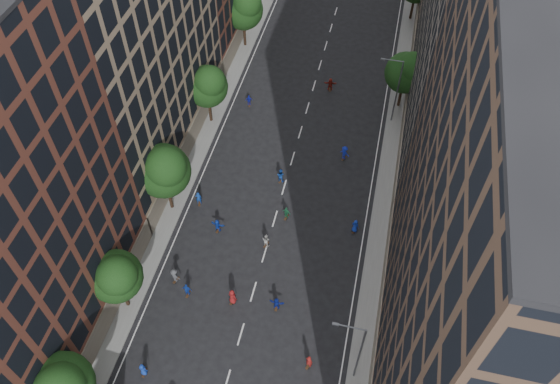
{
  "coord_description": "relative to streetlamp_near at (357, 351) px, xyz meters",
  "views": [
    {
      "loc": [
        8.35,
        -6.72,
        46.78
      ],
      "look_at": [
        0.08,
        29.13,
        2.0
      ],
      "focal_mm": 35.0,
      "sensor_mm": 36.0,
      "label": 1
    }
  ],
  "objects": [
    {
      "name": "tree_right_a",
      "position": [
        1.02,
        35.85,
        0.46
      ],
      "size": [
        5.0,
        5.0,
        8.39
      ],
      "color": "black",
      "rests_on": "ground"
    },
    {
      "name": "skater_5",
      "position": [
        -7.79,
        4.86,
        -4.4
      ],
      "size": [
        1.43,
        0.48,
        1.53
      ],
      "primitive_type": "imported",
      "rotation": [
        0.0,
        0.0,
        3.12
      ],
      "color": "#122395",
      "rests_on": "ground"
    },
    {
      "name": "skater_10",
      "position": [
        -9.2,
        15.42,
        -4.36
      ],
      "size": [
        1.02,
        0.64,
        1.61
      ],
      "primitive_type": "imported",
      "rotation": [
        0.0,
        0.0,
        2.86
      ],
      "color": "#1E673E",
      "rests_on": "ground"
    },
    {
      "name": "tree_left_1",
      "position": [
        -21.39,
        1.86,
        0.38
      ],
      "size": [
        4.8,
        4.8,
        8.21
      ],
      "color": "black",
      "rests_on": "ground"
    },
    {
      "name": "skater_8",
      "position": [
        -10.46,
        11.54,
        -4.35
      ],
      "size": [
        0.96,
        0.85,
        1.65
      ],
      "primitive_type": "imported",
      "rotation": [
        0.0,
        0.0,
        2.81
      ],
      "color": "#B3B2AE",
      "rests_on": "ground"
    },
    {
      "name": "skater_17",
      "position": [
        -8.19,
        37.15,
        -4.3
      ],
      "size": [
        1.67,
        0.71,
        1.74
      ],
      "primitive_type": "imported",
      "rotation": [
        0.0,
        0.0,
        3.26
      ],
      "color": "maroon",
      "rests_on": "ground"
    },
    {
      "name": "skater_15",
      "position": [
        -4.53,
        25.34,
        -4.24
      ],
      "size": [
        1.37,
        1.11,
        1.85
      ],
      "primitive_type": "imported",
      "rotation": [
        0.0,
        0.0,
        2.73
      ],
      "color": "#1524AD",
      "rests_on": "ground"
    },
    {
      "name": "bldg_right_b",
      "position": [
        8.63,
        32.0,
        11.33
      ],
      "size": [
        14.0,
        28.0,
        33.0
      ],
      "primitive_type": "cube",
      "color": "#655D53",
      "rests_on": "ground"
    },
    {
      "name": "sidewalk_right",
      "position": [
        1.63,
        35.5,
        -5.09
      ],
      "size": [
        4.0,
        105.0,
        0.15
      ],
      "primitive_type": "cube",
      "color": "slate",
      "rests_on": "ground"
    },
    {
      "name": "bldg_left_b",
      "position": [
        -29.37,
        23.0,
        11.83
      ],
      "size": [
        14.0,
        26.0,
        34.0
      ],
      "primitive_type": "cube",
      "color": "#8A745A",
      "rests_on": "ground"
    },
    {
      "name": "streetlamp_far",
      "position": [
        0.0,
        33.0,
        0.0
      ],
      "size": [
        2.64,
        0.22,
        9.06
      ],
      "color": "#595B60",
      "rests_on": "ground"
    },
    {
      "name": "skater_9",
      "position": [
        -18.05,
        5.49,
        -4.27
      ],
      "size": [
        1.32,
        1.03,
        1.8
      ],
      "primitive_type": "imported",
      "rotation": [
        0.0,
        0.0,
        2.78
      ],
      "color": "#45474B",
      "rests_on": "ground"
    },
    {
      "name": "skater_6",
      "position": [
        -11.98,
        4.53,
        -4.23
      ],
      "size": [
        1.07,
        0.89,
        1.88
      ],
      "primitive_type": "imported",
      "rotation": [
        0.0,
        0.0,
        2.77
      ],
      "color": "maroon",
      "rests_on": "ground"
    },
    {
      "name": "tree_left_4",
      "position": [
        -21.37,
        43.84,
        0.93
      ],
      "size": [
        5.4,
        5.4,
        9.08
      ],
      "color": "black",
      "rests_on": "ground"
    },
    {
      "name": "skater_7",
      "position": [
        -3.75,
        0.01,
        -4.29
      ],
      "size": [
        0.75,
        0.62,
        1.76
      ],
      "primitive_type": "imported",
      "rotation": [
        0.0,
        0.0,
        2.77
      ],
      "color": "maroon",
      "rests_on": "ground"
    },
    {
      "name": "skater_4",
      "position": [
        -16.4,
        4.31,
        -4.33
      ],
      "size": [
        1.01,
        0.46,
        1.69
      ],
      "primitive_type": "imported",
      "rotation": [
        0.0,
        0.0,
        3.09
      ],
      "color": "#1438A8",
      "rests_on": "ground"
    },
    {
      "name": "ground",
      "position": [
        -10.37,
        28.0,
        -5.17
      ],
      "size": [
        240.0,
        240.0,
        0.0
      ],
      "primitive_type": "plane",
      "color": "black",
      "rests_on": "ground"
    },
    {
      "name": "skater_16",
      "position": [
        -17.72,
        31.87,
        -4.42
      ],
      "size": [
        0.94,
        0.57,
        1.5
      ],
      "primitive_type": "imported",
      "rotation": [
        0.0,
        0.0,
        3.39
      ],
      "color": "#1721BE",
      "rests_on": "ground"
    },
    {
      "name": "tree_left_2",
      "position": [
        -21.36,
        13.83,
        1.19
      ],
      "size": [
        5.6,
        5.6,
        9.45
      ],
      "color": "black",
      "rests_on": "ground"
    },
    {
      "name": "sidewalk_left",
      "position": [
        -22.37,
        35.5,
        -5.09
      ],
      "size": [
        4.0,
        105.0,
        0.15
      ],
      "primitive_type": "cube",
      "color": "slate",
      "rests_on": "ground"
    },
    {
      "name": "bldg_right_a",
      "position": [
        8.63,
        3.0,
        12.83
      ],
      "size": [
        14.0,
        30.0,
        36.0
      ],
      "primitive_type": "cube",
      "color": "#4A3527",
      "rests_on": "ground"
    },
    {
      "name": "streetlamp_near",
      "position": [
        0.0,
        0.0,
        0.0
      ],
      "size": [
        2.64,
        0.22,
        9.06
      ],
      "color": "#595B60",
      "rests_on": "ground"
    },
    {
      "name": "skater_12",
      "position": [
        -1.87,
        15.32,
        -4.33
      ],
      "size": [
        0.95,
        0.79,
        1.68
      ],
      "primitive_type": "imported",
      "rotation": [
        0.0,
        0.0,
        2.78
      ],
      "color": "#142FA9",
      "rests_on": "ground"
    },
    {
      "name": "tree_left_3",
      "position": [
        -21.38,
        27.85,
        0.65
      ],
      "size": [
        5.0,
        5.0,
        8.58
      ],
      "color": "black",
      "rests_on": "ground"
    },
    {
      "name": "skater_0",
      "position": [
        -17.56,
        -3.88,
        -4.38
      ],
      "size": [
        0.79,
        0.53,
        1.58
      ],
      "primitive_type": "imported",
      "rotation": [
        0.0,
        0.0,
        3.1
      ],
      "color": "#1436A7",
      "rests_on": "ground"
    },
    {
      "name": "skater_13",
      "position": [
        -18.87,
        15.18,
        -4.28
      ],
      "size": [
        0.74,
        0.58,
        1.78
      ],
      "primitive_type": "imported",
      "rotation": [
        0.0,
        0.0,
        3.4
      ],
      "color": "#123A94",
      "rests_on": "ground"
    },
    {
      "name": "skater_11",
      "position": [
        -15.82,
        12.2,
        -4.36
      ],
      "size": [
        1.55,
        0.65,
        1.62
      ],
      "primitive_type": "imported",
      "rotation": [
        0.0,
        0.0,
        3.03
      ],
      "color": "#153CB2",
      "rests_on": "ground"
    },
    {
      "name": "skater_14",
      "position": [
        -10.97,
        20.35,
        -4.28
      ],
      "size": [
        0.95,
        0.79,
        1.77
      ],
      "primitive_type": "imported",
      "rotation": [
        0.0,
        0.0,
        2.99
      ],
      "color": "#133D9B",
      "rests_on": "ground"
    }
  ]
}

